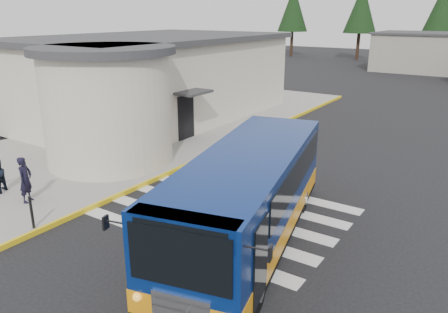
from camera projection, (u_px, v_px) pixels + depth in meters
The scene contains 8 objects.
ground at pixel (245, 205), 14.81m from camera, with size 140.00×140.00×0.00m, color black.
sidewalk at pixel (137, 137), 22.68m from camera, with size 10.00×34.00×0.15m, color gray.
curb_strip at pixel (215, 153), 20.08m from camera, with size 0.12×34.00×0.16m, color yellow.
station_building at pixel (147, 79), 25.17m from camera, with size 12.70×18.70×4.80m.
crosswalk at pixel (220, 210), 14.44m from camera, with size 8.00×5.35×0.01m.
transit_bus at pixel (248, 200), 12.08m from camera, with size 4.82×9.63×2.64m.
pedestrian_a at pixel (25, 180), 14.49m from camera, with size 0.57×0.38×1.57m, color black.
bollard at pixel (32, 212), 12.75m from camera, with size 0.08×0.08×1.02m, color black.
Camera 1 is at (6.92, -11.67, 6.20)m, focal length 35.00 mm.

